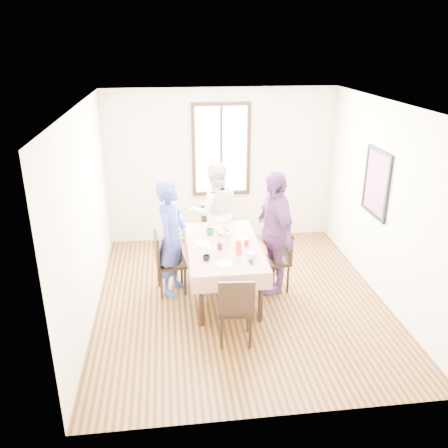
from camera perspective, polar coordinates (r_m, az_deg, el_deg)
The scene contains 31 objects.
ground at distance 6.76m, azimuth 1.96°, elevation -9.05°, with size 4.50×4.50×0.00m, color #311D0C.
back_wall at distance 8.31m, azimuth -0.36°, elevation 7.04°, with size 4.00×4.00×0.00m, color beige.
right_wall at distance 6.78m, azimuth 19.07°, elevation 2.40°, with size 4.50×4.50×0.00m, color beige.
window_frame at distance 8.22m, azimuth -0.34°, elevation 9.03°, with size 1.02×0.06×1.62m, color black.
window_pane at distance 8.23m, azimuth -0.35°, elevation 9.04°, with size 0.90×0.02×1.50m, color white.
art_poster at distance 6.97m, azimuth 18.09°, elevation 4.76°, with size 0.04×0.76×0.96m, color red.
dining_table at distance 6.71m, azimuth -0.05°, elevation -5.60°, with size 0.89×1.67×0.75m, color black.
tablecloth at distance 6.54m, azimuth -0.05°, elevation -2.64°, with size 1.01×1.79×0.01m, color #5A0C00.
chair_left at distance 6.77m, azimuth -6.46°, elevation -4.72°, with size 0.42×0.42×0.91m, color black.
chair_right at distance 6.84m, azimuth 6.07°, elevation -4.43°, with size 0.42×0.42×0.91m, color black.
chair_far at distance 7.71m, azimuth -1.11°, elevation -1.18°, with size 0.42×0.42×0.91m, color black.
chair_near at distance 5.68m, azimuth 1.40°, elevation -10.17°, with size 0.42×0.42×0.91m, color black.
person_left at distance 6.61m, azimuth -6.43°, elevation -1.75°, with size 0.61×0.40×1.67m, color #323C91.
person_far at distance 7.55m, azimuth -1.11°, elevation 1.38°, with size 0.81×0.63×1.66m, color white.
person_right at distance 6.65m, azimuth 6.06°, elevation -1.02°, with size 1.05×0.44×1.79m, color #5C3366.
mug_black at distance 6.08m, azimuth -2.16°, elevation -4.16°, with size 0.10×0.10×0.08m, color black.
mug_flag at distance 6.50m, azimuth 2.76°, elevation -2.38°, with size 0.09×0.09×0.08m, color red.
mug_green at distance 6.87m, azimuth -1.71°, elevation -0.95°, with size 0.11×0.11×0.09m, color #0C7226.
serving_bowl at distance 6.90m, azimuth 0.09°, elevation -1.04°, with size 0.20×0.20×0.05m, color white.
juice_carton at distance 6.23m, azimuth 1.81°, elevation -2.82°, with size 0.07×0.07×0.21m, color red.
butter_tub at distance 6.18m, azimuth 3.47°, elevation -3.89°, with size 0.11×0.11×0.06m, color white.
jam_jar at distance 6.39m, azimuth -0.51°, elevation -2.72°, with size 0.07×0.07×0.10m, color black.
drinking_glass at distance 6.25m, azimuth -1.82°, elevation -3.31°, with size 0.07×0.07×0.10m, color silver.
smartphone at distance 6.05m, azimuth 3.22°, elevation -4.69°, with size 0.07×0.15×0.01m, color black.
flower_vase at distance 6.55m, azimuth 0.22°, elevation -1.83°, with size 0.08×0.08×0.15m, color silver.
plate_left at distance 6.59m, azimuth -2.61°, elevation -2.37°, with size 0.20×0.20×0.01m, color white.
plate_right at distance 6.67m, azimuth 2.18°, elevation -2.06°, with size 0.20×0.20×0.01m, color white.
plate_far at distance 7.13m, azimuth -0.69°, elevation -0.41°, with size 0.20×0.20×0.01m, color white.
plate_near at distance 6.00m, azimuth 0.01°, elevation -4.87°, with size 0.20×0.20×0.01m, color white.
butter_lid at distance 6.16m, azimuth 3.48°, elevation -3.61°, with size 0.12×0.12×0.01m, color blue.
flower_bunch at distance 6.50m, azimuth 0.23°, elevation -0.81°, with size 0.09×0.09×0.10m, color yellow, non-canonical shape.
Camera 1 is at (-0.95, -5.73, 3.45)m, focal length 37.54 mm.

